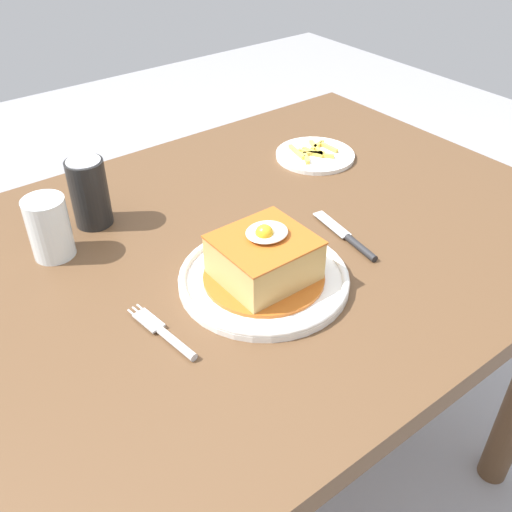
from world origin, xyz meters
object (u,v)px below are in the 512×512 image
(fork, at_px, (167,336))
(soda_can, at_px, (89,193))
(main_plate, at_px, (264,278))
(side_plate_fries, at_px, (315,155))
(knife, at_px, (352,241))
(drinking_glass, at_px, (50,232))

(fork, distance_m, soda_can, 0.34)
(main_plate, height_order, soda_can, soda_can)
(main_plate, bearing_deg, soda_can, 112.84)
(main_plate, distance_m, side_plate_fries, 0.45)
(knife, bearing_deg, side_plate_fries, 58.86)
(soda_can, xyz_separation_m, drinking_glass, (-0.09, -0.05, -0.02))
(fork, bearing_deg, drinking_glass, 99.21)
(fork, height_order, side_plate_fries, side_plate_fries)
(knife, relative_size, side_plate_fries, 0.97)
(soda_can, bearing_deg, side_plate_fries, -5.62)
(drinking_glass, bearing_deg, knife, -33.98)
(fork, distance_m, drinking_glass, 0.29)
(main_plate, relative_size, side_plate_fries, 1.56)
(main_plate, xyz_separation_m, soda_can, (-0.14, 0.32, 0.05))
(main_plate, relative_size, drinking_glass, 2.53)
(fork, bearing_deg, main_plate, 5.05)
(fork, xyz_separation_m, drinking_glass, (-0.05, 0.29, 0.04))
(knife, bearing_deg, soda_can, 134.21)
(knife, relative_size, soda_can, 1.34)
(main_plate, distance_m, soda_can, 0.35)
(main_plate, bearing_deg, drinking_glass, 130.20)
(drinking_glass, height_order, side_plate_fries, drinking_glass)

